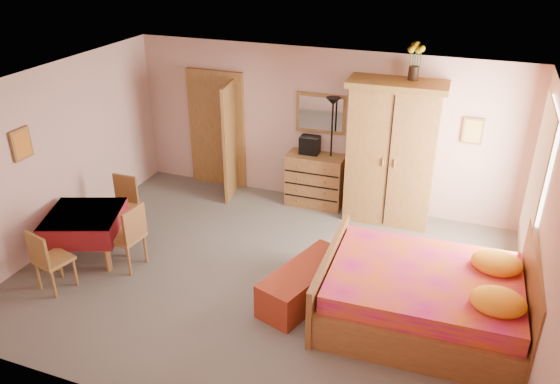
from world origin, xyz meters
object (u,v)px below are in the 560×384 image
at_px(floor_lamp, 331,153).
at_px(wardrobe, 392,153).
at_px(chair_north, 121,207).
at_px(bench, 305,283).
at_px(chair_west, 40,224).
at_px(wall_mirror, 321,113).
at_px(stereo, 310,145).
at_px(chair_south, 54,259).
at_px(sunflower_vase, 415,61).
at_px(bed, 424,282).
at_px(dining_table, 87,235).
at_px(chest_of_drawers, 315,180).
at_px(chair_east, 125,236).

relative_size(floor_lamp, wardrobe, 0.83).
bearing_deg(chair_north, wardrobe, -153.15).
xyz_separation_m(bench, chair_west, (-3.96, -0.22, 0.19)).
distance_m(bench, chair_north, 3.22).
distance_m(wall_mirror, stereo, 0.55).
bearing_deg(floor_lamp, wardrobe, -6.76).
bearing_deg(bench, chair_south, -163.75).
height_order(sunflower_vase, chair_south, sunflower_vase).
bearing_deg(chair_west, chair_south, 30.64).
distance_m(wardrobe, chair_south, 5.07).
bearing_deg(floor_lamp, bed, -53.77).
bearing_deg(chair_north, wall_mirror, -139.11).
relative_size(wardrobe, chair_west, 2.72).
distance_m(stereo, chair_south, 4.27).
relative_size(stereo, dining_table, 0.32).
relative_size(chair_south, chair_west, 1.05).
bearing_deg(floor_lamp, stereo, -179.14).
relative_size(chest_of_drawers, wall_mirror, 1.13).
bearing_deg(wardrobe, bench, -104.93).
relative_size(floor_lamp, chair_west, 2.25).
distance_m(floor_lamp, bench, 2.75).
bearing_deg(stereo, chair_west, -138.06).
height_order(dining_table, chair_east, chair_east).
bearing_deg(sunflower_vase, stereo, 179.51).
bearing_deg(chair_south, chest_of_drawers, 68.90).
relative_size(chest_of_drawers, wardrobe, 0.42).
xyz_separation_m(wardrobe, bench, (-0.57, -2.51, -0.91)).
relative_size(stereo, bench, 0.23).
distance_m(stereo, chair_north, 3.17).
relative_size(chair_north, chair_west, 1.07).
height_order(bed, chair_west, bed).
height_order(stereo, chair_north, stereo).
bearing_deg(chair_west, sunflower_vase, 100.73).
bearing_deg(chair_south, chair_east, 67.24).
bearing_deg(wall_mirror, dining_table, -133.56).
bearing_deg(bed, floor_lamp, 124.41).
xyz_separation_m(floor_lamp, wardrobe, (1.00, -0.12, 0.20)).
bearing_deg(chair_south, stereo, 70.74).
height_order(chair_south, chair_west, chair_south).
xyz_separation_m(wardrobe, chair_south, (-3.69, -3.42, -0.70)).
relative_size(floor_lamp, chair_east, 1.97).
bearing_deg(stereo, sunflower_vase, -0.49).
height_order(floor_lamp, dining_table, floor_lamp).
relative_size(dining_table, chair_west, 1.17).
xyz_separation_m(stereo, dining_table, (-2.40, -2.78, -0.68)).
height_order(floor_lamp, chair_south, floor_lamp).
relative_size(wardrobe, chair_east, 2.39).
bearing_deg(wall_mirror, stereo, -132.33).
bearing_deg(stereo, bench, -73.22).
relative_size(bench, chair_north, 1.54).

